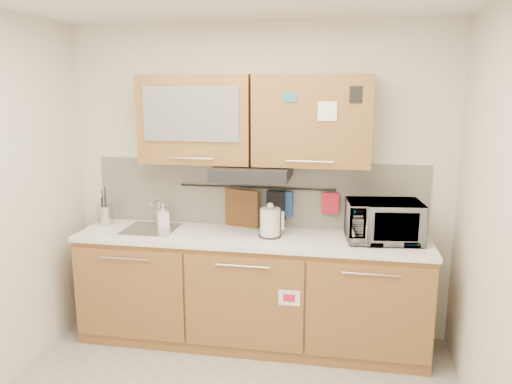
% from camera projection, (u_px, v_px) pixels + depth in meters
% --- Properties ---
extents(wall_back, '(3.20, 0.00, 3.20)m').
position_uv_depth(wall_back, '(258.00, 182.00, 4.21)').
color(wall_back, silver).
rests_on(wall_back, ground).
extents(base_cabinet, '(2.80, 0.64, 0.88)m').
position_uv_depth(base_cabinet, '(251.00, 295.00, 4.09)').
color(base_cabinet, olive).
rests_on(base_cabinet, floor).
extents(countertop, '(2.82, 0.62, 0.04)m').
position_uv_depth(countertop, '(251.00, 238.00, 3.99)').
color(countertop, white).
rests_on(countertop, base_cabinet).
extents(backsplash, '(2.80, 0.02, 0.56)m').
position_uv_depth(backsplash, '(257.00, 194.00, 4.21)').
color(backsplash, silver).
rests_on(backsplash, countertop).
extents(upper_cabinets, '(1.82, 0.37, 0.70)m').
position_uv_depth(upper_cabinets, '(253.00, 120.00, 3.93)').
color(upper_cabinets, olive).
rests_on(upper_cabinets, wall_back).
extents(range_hood, '(0.60, 0.46, 0.10)m').
position_uv_depth(range_hood, '(252.00, 173.00, 3.94)').
color(range_hood, black).
rests_on(range_hood, upper_cabinets).
extents(sink, '(0.42, 0.40, 0.26)m').
position_uv_depth(sink, '(151.00, 229.00, 4.15)').
color(sink, silver).
rests_on(sink, countertop).
extents(utensil_rail, '(1.30, 0.02, 0.02)m').
position_uv_depth(utensil_rail, '(257.00, 188.00, 4.17)').
color(utensil_rail, black).
rests_on(utensil_rail, backsplash).
extents(utensil_crock, '(0.13, 0.13, 0.33)m').
position_uv_depth(utensil_crock, '(105.00, 215.00, 4.30)').
color(utensil_crock, '#B4B5B9').
rests_on(utensil_crock, countertop).
extents(kettle, '(0.21, 0.21, 0.28)m').
position_uv_depth(kettle, '(270.00, 223.00, 3.93)').
color(kettle, silver).
rests_on(kettle, countertop).
extents(toaster, '(0.25, 0.19, 0.17)m').
position_uv_depth(toaster, '(368.00, 230.00, 3.83)').
color(toaster, black).
rests_on(toaster, countertop).
extents(microwave, '(0.60, 0.44, 0.31)m').
position_uv_depth(microwave, '(384.00, 221.00, 3.81)').
color(microwave, '#999999').
rests_on(microwave, countertop).
extents(soap_bottle, '(0.13, 0.13, 0.20)m').
position_uv_depth(soap_bottle, '(163.00, 216.00, 4.19)').
color(soap_bottle, '#999999').
rests_on(soap_bottle, countertop).
extents(cutting_board, '(0.30, 0.11, 0.38)m').
position_uv_depth(cutting_board, '(242.00, 212.00, 4.22)').
color(cutting_board, brown).
rests_on(cutting_board, utensil_rail).
extents(oven_mitt, '(0.13, 0.07, 0.21)m').
position_uv_depth(oven_mitt, '(285.00, 204.00, 4.13)').
color(oven_mitt, '#1F458E').
rests_on(oven_mitt, utensil_rail).
extents(dark_pouch, '(0.16, 0.07, 0.25)m').
position_uv_depth(dark_pouch, '(276.00, 205.00, 4.15)').
color(dark_pouch, black).
rests_on(dark_pouch, utensil_rail).
extents(pot_holder, '(0.14, 0.04, 0.17)m').
position_uv_depth(pot_holder, '(330.00, 203.00, 4.07)').
color(pot_holder, '#B3172A').
rests_on(pot_holder, utensil_rail).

